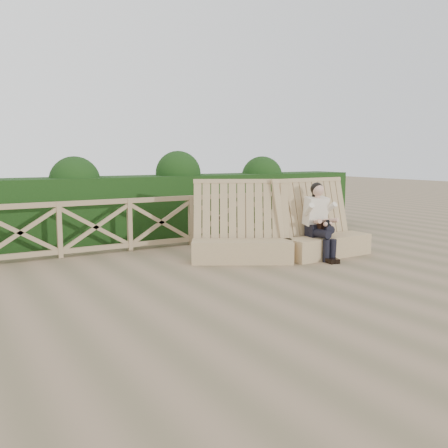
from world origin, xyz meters
TOP-DOWN VIEW (x-y plane):
  - ground at (0.00, 0.00)m, footprint 60.00×60.00m
  - bench at (1.56, 1.18)m, footprint 3.61×1.61m
  - woman at (2.18, 0.91)m, footprint 0.47×0.95m
  - guardrail at (0.00, 3.50)m, footprint 10.10×0.09m
  - hedge at (0.00, 4.70)m, footprint 12.00×1.20m

SIDE VIEW (x-z plane):
  - ground at x=0.00m, z-range 0.00..0.00m
  - bench at x=1.56m, z-range -0.39..1.16m
  - guardrail at x=0.00m, z-range 0.00..1.10m
  - hedge at x=0.00m, z-range 0.00..1.50m
  - woman at x=2.18m, z-range 0.03..1.50m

